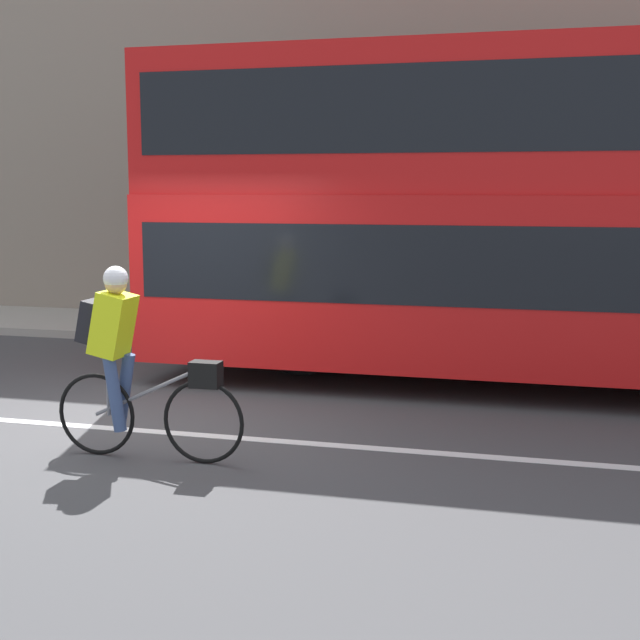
{
  "coord_description": "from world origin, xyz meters",
  "views": [
    {
      "loc": [
        3.9,
        -7.73,
        2.35
      ],
      "look_at": [
        1.63,
        0.83,
        1.02
      ],
      "focal_mm": 50.0,
      "sensor_mm": 36.0,
      "label": 1
    }
  ],
  "objects_px": {
    "bus": "(534,203)",
    "trash_bin": "(248,296)",
    "cyclist_on_bike": "(128,356)",
    "street_sign_post": "(371,236)"
  },
  "relations": [
    {
      "from": "bus",
      "to": "trash_bin",
      "type": "bearing_deg",
      "value": 149.42
    },
    {
      "from": "bus",
      "to": "trash_bin",
      "type": "distance_m",
      "value": 5.38
    },
    {
      "from": "cyclist_on_bike",
      "to": "street_sign_post",
      "type": "bearing_deg",
      "value": 82.84
    },
    {
      "from": "bus",
      "to": "street_sign_post",
      "type": "xyz_separation_m",
      "value": [
        -2.46,
        2.62,
        -0.56
      ]
    },
    {
      "from": "bus",
      "to": "trash_bin",
      "type": "relative_size",
      "value": 8.92
    },
    {
      "from": "bus",
      "to": "cyclist_on_bike",
      "type": "relative_size",
      "value": 5.19
    },
    {
      "from": "trash_bin",
      "to": "street_sign_post",
      "type": "distance_m",
      "value": 2.21
    },
    {
      "from": "cyclist_on_bike",
      "to": "street_sign_post",
      "type": "relative_size",
      "value": 0.66
    },
    {
      "from": "trash_bin",
      "to": "street_sign_post",
      "type": "relative_size",
      "value": 0.38
    },
    {
      "from": "cyclist_on_bike",
      "to": "bus",
      "type": "bearing_deg",
      "value": 49.17
    }
  ]
}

